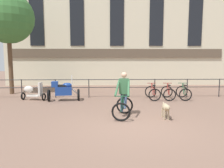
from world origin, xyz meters
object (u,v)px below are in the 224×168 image
object	(u,v)px
parked_motorcycle	(63,90)
parked_bicycle_mid_left	(168,93)
dog	(166,108)
parked_bicycle_near_lamp	(153,93)
cyclist_with_bike	(123,97)
parked_scooter	(32,92)
parked_bicycle_mid_right	(184,93)

from	to	relation	value
parked_motorcycle	parked_bicycle_mid_left	world-z (taller)	parked_motorcycle
dog	parked_bicycle_mid_left	distance (m)	3.97
parked_motorcycle	parked_bicycle_near_lamp	size ratio (longest dim) A/B	1.53
cyclist_with_bike	dog	world-z (taller)	cyclist_with_bike
dog	parked_scooter	bearing A→B (deg)	152.68
dog	parked_bicycle_mid_right	distance (m)	4.30
parked_motorcycle	parked_scooter	world-z (taller)	parked_motorcycle
parked_bicycle_mid_left	parked_bicycle_near_lamp	bearing A→B (deg)	7.90
cyclist_with_bike	parked_bicycle_mid_left	distance (m)	4.37
parked_bicycle_near_lamp	parked_scooter	world-z (taller)	parked_scooter
parked_motorcycle	parked_scooter	size ratio (longest dim) A/B	1.27
parked_motorcycle	parked_bicycle_mid_right	distance (m)	6.45
parked_bicycle_near_lamp	parked_scooter	xyz separation A→B (m)	(-6.43, -0.01, 0.10)
parked_bicycle_mid_right	cyclist_with_bike	bearing A→B (deg)	52.46
parked_motorcycle	parked_scooter	xyz separation A→B (m)	(-1.68, 0.27, -0.10)
dog	parked_bicycle_near_lamp	world-z (taller)	parked_bicycle_near_lamp
parked_motorcycle	parked_bicycle_mid_right	size ratio (longest dim) A/B	1.42
parked_motorcycle	parked_bicycle_mid_right	bearing A→B (deg)	-93.81
dog	parked_motorcycle	bearing A→B (deg)	145.98
parked_motorcycle	parked_bicycle_mid_left	distance (m)	5.61
parked_bicycle_near_lamp	cyclist_with_bike	bearing A→B (deg)	61.21
parked_bicycle_mid_left	parked_bicycle_mid_right	distance (m)	0.85
dog	parked_bicycle_mid_left	size ratio (longest dim) A/B	0.84
dog	parked_bicycle_mid_left	world-z (taller)	parked_bicycle_mid_left
cyclist_with_bike	parked_motorcycle	size ratio (longest dim) A/B	1.00
parked_motorcycle	parked_bicycle_near_lamp	xyz separation A→B (m)	(4.75, 0.28, -0.20)
parked_scooter	parked_motorcycle	bearing A→B (deg)	-86.64
cyclist_with_bike	parked_motorcycle	world-z (taller)	cyclist_with_bike
cyclist_with_bike	parked_scooter	distance (m)	5.68
parked_bicycle_mid_left	parked_motorcycle	bearing A→B (deg)	10.79
cyclist_with_bike	dog	bearing A→B (deg)	-2.26
parked_bicycle_mid_right	parked_scooter	distance (m)	8.13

